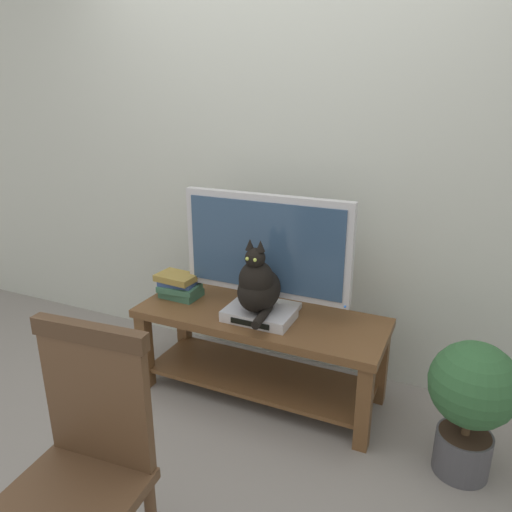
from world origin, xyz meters
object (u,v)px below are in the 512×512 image
at_px(tv_stand, 260,340).
at_px(potted_plant, 471,398).
at_px(tv, 266,250).
at_px(media_box, 259,315).
at_px(wooden_chair, 82,457).
at_px(cat, 258,285).
at_px(book_stack, 179,286).

relative_size(tv_stand, potted_plant, 2.12).
xyz_separation_m(tv_stand, tv, (0.00, 0.07, 0.50)).
xyz_separation_m(media_box, wooden_chair, (-0.07, -1.21, 0.02)).
xyz_separation_m(tv, cat, (0.02, -0.15, -0.14)).
relative_size(tv_stand, book_stack, 5.38).
bearing_deg(tv_stand, book_stack, 178.15).
bearing_deg(cat, book_stack, 170.58).
xyz_separation_m(media_box, book_stack, (-0.55, 0.08, 0.04)).
bearing_deg(tv, potted_plant, -12.67).
bearing_deg(media_box, cat, -85.20).
bearing_deg(tv_stand, cat, -72.46).
xyz_separation_m(cat, book_stack, (-0.55, 0.09, -0.13)).
height_order(tv, potted_plant, tv).
xyz_separation_m(cat, wooden_chair, (-0.07, -1.20, -0.15)).
xyz_separation_m(media_box, cat, (0.00, -0.02, 0.17)).
height_order(tv, cat, tv).
bearing_deg(book_stack, potted_plant, -6.60).
bearing_deg(wooden_chair, tv, 88.14).
distance_m(cat, wooden_chair, 1.21).
bearing_deg(wooden_chair, potted_plant, 44.50).
height_order(tv, wooden_chair, tv).
xyz_separation_m(tv_stand, book_stack, (-0.53, 0.02, 0.22)).
distance_m(media_box, book_stack, 0.56).
relative_size(media_box, wooden_chair, 0.37).
bearing_deg(tv_stand, media_box, -69.41).
bearing_deg(potted_plant, media_box, 174.07).
xyz_separation_m(tv, potted_plant, (1.08, -0.24, -0.45)).
relative_size(tv, media_box, 2.62).
bearing_deg(media_box, wooden_chair, -93.11).
distance_m(media_box, cat, 0.17).
bearing_deg(wooden_chair, book_stack, 110.55).
relative_size(media_box, book_stack, 1.42).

